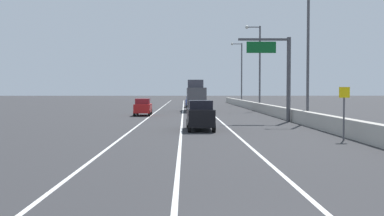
% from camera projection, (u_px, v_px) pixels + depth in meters
% --- Properties ---
extents(ground_plane, '(320.00, 320.00, 0.00)m').
position_uv_depth(ground_plane, '(196.00, 108.00, 71.43)').
color(ground_plane, '#2D2D30').
extents(lane_stripe_left, '(0.16, 130.00, 0.00)m').
position_uv_depth(lane_stripe_left, '(157.00, 111.00, 62.36)').
color(lane_stripe_left, silver).
rests_on(lane_stripe_left, ground_plane).
extents(lane_stripe_center, '(0.16, 130.00, 0.00)m').
position_uv_depth(lane_stripe_center, '(183.00, 111.00, 62.41)').
color(lane_stripe_center, silver).
rests_on(lane_stripe_center, ground_plane).
extents(lane_stripe_right, '(0.16, 130.00, 0.00)m').
position_uv_depth(lane_stripe_right, '(209.00, 111.00, 62.47)').
color(lane_stripe_right, silver).
rests_on(lane_stripe_right, ground_plane).
extents(jersey_barrier_right, '(0.60, 120.00, 1.10)m').
position_uv_depth(jersey_barrier_right, '(281.00, 112.00, 47.56)').
color(jersey_barrier_right, '#B2ADA3').
rests_on(jersey_barrier_right, ground_plane).
extents(overhead_sign_gantry, '(4.68, 0.36, 7.50)m').
position_uv_depth(overhead_sign_gantry, '(280.00, 69.00, 41.24)').
color(overhead_sign_gantry, '#47474C').
rests_on(overhead_sign_gantry, ground_plane).
extents(speed_advisory_sign, '(0.60, 0.11, 3.00)m').
position_uv_depth(speed_advisory_sign, '(344.00, 109.00, 26.07)').
color(speed_advisory_sign, '#4C4C51').
rests_on(speed_advisory_sign, ground_plane).
extents(lamp_post_right_second, '(2.14, 0.44, 11.60)m').
position_uv_depth(lamp_post_right_second, '(305.00, 47.00, 40.40)').
color(lamp_post_right_second, '#4C4C51').
rests_on(lamp_post_right_second, ground_plane).
extents(lamp_post_right_third, '(2.14, 0.44, 11.60)m').
position_uv_depth(lamp_post_right_third, '(258.00, 63.00, 63.42)').
color(lamp_post_right_third, '#4C4C51').
rests_on(lamp_post_right_third, ground_plane).
extents(lamp_post_right_fourth, '(2.14, 0.44, 11.60)m').
position_uv_depth(lamp_post_right_fourth, '(240.00, 70.00, 86.44)').
color(lamp_post_right_fourth, '#4C4C51').
rests_on(lamp_post_right_fourth, ground_plane).
extents(car_blue_0, '(2.05, 4.07, 1.86)m').
position_uv_depth(car_blue_0, '(192.00, 102.00, 76.43)').
color(car_blue_0, '#1E389E').
rests_on(car_blue_0, ground_plane).
extents(car_black_1, '(1.93, 4.71, 2.11)m').
position_uv_depth(car_black_1, '(200.00, 115.00, 32.79)').
color(car_black_1, black).
rests_on(car_black_1, ground_plane).
extents(car_red_2, '(1.85, 4.57, 1.89)m').
position_uv_depth(car_red_2, '(143.00, 107.00, 51.58)').
color(car_red_2, red).
rests_on(car_red_2, ground_plane).
extents(box_truck, '(2.51, 9.16, 4.23)m').
position_uv_depth(box_truck, '(196.00, 97.00, 62.33)').
color(box_truck, '#4C4C51').
rests_on(box_truck, ground_plane).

